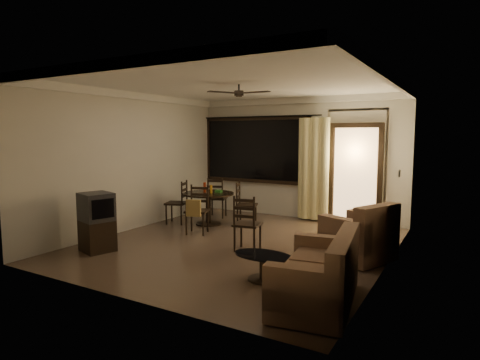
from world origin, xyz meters
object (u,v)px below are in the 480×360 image
Objects in this scene: dining_table at (208,199)px; dining_chair_south at (197,218)px; dining_chair_west at (177,211)px; sofa at (321,277)px; coffee_table at (263,263)px; dining_chair_east at (246,213)px; dining_chair_north at (217,205)px; side_chair at (247,234)px; tv_cabinet at (97,222)px; armchair at (361,237)px.

dining_chair_south reaches higher than dining_table.
dining_chair_west is 0.59× the size of sofa.
dining_chair_south is 1.17× the size of coffee_table.
dining_chair_north is at bearing 46.76° from dining_chair_east.
side_chair is (1.97, -2.10, 0.00)m from dining_chair_north.
tv_cabinet is at bearing -100.07° from dining_table.
dining_chair_north is (-1.05, 0.47, 0.00)m from dining_chair_east.
side_chair is at bearing -142.87° from armchair.
dining_chair_east is at bearing 83.52° from tv_cabinet.
dining_chair_west reaches higher than coffee_table.
side_chair is at bearing 46.20° from dining_chair_west.
armchair is 1.22× the size of side_chair.
side_chair is (1.71, -1.36, -0.27)m from dining_table.
coffee_table is (1.77, -2.74, -0.04)m from dining_chair_east.
armchair is 1.43× the size of coffee_table.
dining_chair_south is at bearing -70.92° from dining_table.
sofa is (4.13, -2.54, 0.04)m from dining_chair_west.
dining_chair_north reaches higher than dining_table.
dining_chair_west is at bearing -165.22° from armchair.
dining_chair_south is 1.64m from dining_chair_north.
tv_cabinet is at bearing -177.16° from coffee_table.
dining_table is 1.17× the size of dining_chair_north.
dining_chair_west reaches higher than armchair.
dining_chair_west is at bearing 139.93° from sofa.
dining_chair_north is 4.27m from coffee_table.
coffee_table is at bearing -55.19° from dining_chair_south.
dining_chair_north is (-0.54, 1.55, -0.02)m from dining_chair_south.
dining_chair_east is at bearing 136.76° from dining_chair_north.
dining_chair_south is (0.93, -0.53, 0.02)m from dining_chair_west.
side_chair reaches higher than dining_chair_west.
dining_chair_south reaches higher than sofa.
sofa is 0.99m from coffee_table.
dining_chair_east is 3.16m from tv_cabinet.
dining_chair_south reaches higher than armchair.
tv_cabinet is 0.61× the size of sofa.
dining_chair_south is (-0.51, -1.08, 0.02)m from dining_chair_east.
dining_chair_east is at bearing -71.08° from side_chair.
coffee_table is (-0.92, 0.35, -0.09)m from sofa.
side_chair reaches higher than dining_chair_south.
dining_chair_east is 1.20m from dining_chair_south.
dining_table is 1.36× the size of coffee_table.
tv_cabinet is (-0.46, -2.61, -0.05)m from dining_table.
dining_chair_west reaches higher than dining_table.
dining_chair_south is 3.21m from armchair.
dining_chair_south is at bearing 84.53° from tv_cabinet.
dining_chair_north is 0.59× the size of sofa.
dining_chair_north is 2.88m from side_chair.
dining_chair_north is at bearing 127.95° from sofa.
dining_table is 0.69× the size of sofa.
dining_chair_east is at bearing 179.66° from armchair.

